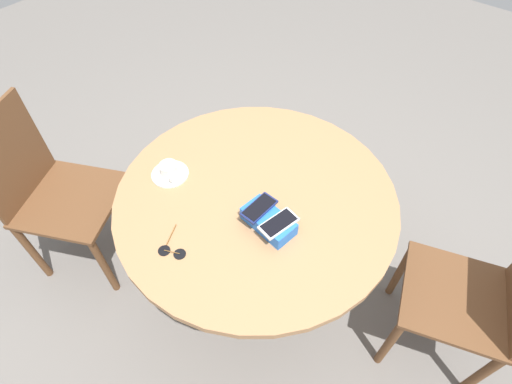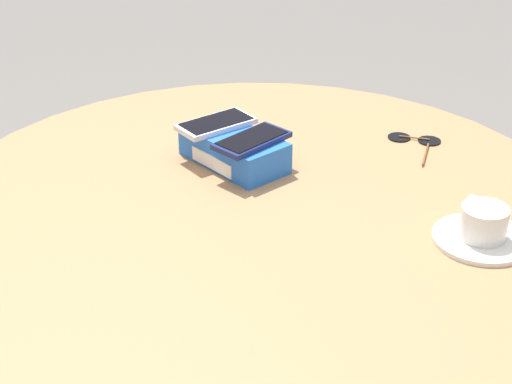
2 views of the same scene
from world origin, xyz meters
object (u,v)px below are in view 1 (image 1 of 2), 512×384
(saucer, at_px, (170,174))
(sunglasses, at_px, (172,250))
(round_table, at_px, (256,208))
(phone_box, at_px, (269,221))
(chair_near_window, at_px, (478,299))
(coffee_cup, at_px, (169,169))
(phone_navy, at_px, (259,208))
(phone_white, at_px, (279,223))
(chair_far_side, at_px, (55,193))

(saucer, bearing_deg, sunglasses, 137.96)
(saucer, bearing_deg, round_table, -158.11)
(phone_box, height_order, chair_near_window, chair_near_window)
(coffee_cup, bearing_deg, phone_navy, -171.83)
(phone_white, distance_m, chair_near_window, 0.86)
(coffee_cup, distance_m, chair_far_side, 0.67)
(sunglasses, distance_m, chair_far_side, 0.84)
(round_table, bearing_deg, phone_white, 153.08)
(coffee_cup, relative_size, sunglasses, 0.72)
(round_table, distance_m, chair_far_side, 0.99)
(round_table, bearing_deg, phone_box, 146.57)
(chair_near_window, bearing_deg, coffee_cup, 19.85)
(round_table, bearing_deg, saucer, 21.89)
(saucer, bearing_deg, coffee_cup, 143.24)
(round_table, xyz_separation_m, chair_near_window, (-0.88, -0.30, -0.17))
(phone_white, distance_m, sunglasses, 0.39)
(round_table, xyz_separation_m, phone_box, (-0.13, 0.08, 0.11))
(sunglasses, bearing_deg, phone_navy, -116.04)
(saucer, relative_size, chair_near_window, 0.17)
(phone_white, distance_m, coffee_cup, 0.52)
(phone_white, height_order, chair_far_side, chair_far_side)
(phone_white, height_order, phone_navy, same)
(sunglasses, xyz_separation_m, chair_near_window, (-0.95, -0.69, -0.26))
(chair_far_side, bearing_deg, round_table, -153.11)
(round_table, xyz_separation_m, saucer, (0.34, 0.14, 0.09))
(round_table, bearing_deg, sunglasses, 79.71)
(coffee_cup, bearing_deg, chair_far_side, 29.71)
(chair_near_window, bearing_deg, phone_box, 27.21)
(phone_white, bearing_deg, saucer, 5.31)
(coffee_cup, height_order, chair_near_window, chair_near_window)
(sunglasses, relative_size, chair_far_side, 0.14)
(phone_white, distance_m, chair_far_side, 1.15)
(phone_box, xyz_separation_m, chair_near_window, (-0.75, -0.39, -0.28))
(phone_navy, height_order, sunglasses, phone_navy)
(sunglasses, bearing_deg, phone_white, -129.86)
(saucer, bearing_deg, phone_navy, -172.09)
(phone_navy, xyz_separation_m, saucer, (0.42, 0.06, -0.06))
(sunglasses, distance_m, chair_near_window, 1.20)
(phone_white, xyz_separation_m, saucer, (0.52, 0.05, -0.06))
(phone_box, height_order, sunglasses, phone_box)
(chair_near_window, bearing_deg, sunglasses, 35.92)
(phone_navy, height_order, chair_far_side, chair_far_side)
(coffee_cup, bearing_deg, sunglasses, 137.92)
(round_table, distance_m, sunglasses, 0.40)
(phone_box, relative_size, phone_navy, 1.49)
(round_table, distance_m, chair_near_window, 0.94)
(phone_navy, bearing_deg, chair_far_side, 20.86)
(phone_navy, xyz_separation_m, sunglasses, (0.15, 0.31, -0.06))
(phone_box, height_order, phone_navy, phone_navy)
(phone_white, height_order, coffee_cup, phone_white)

